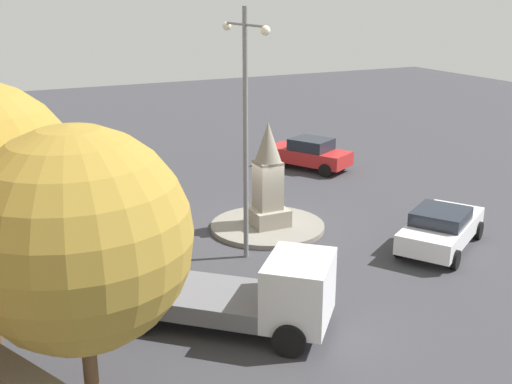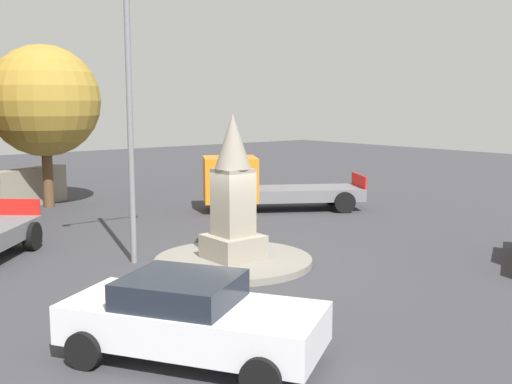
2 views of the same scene
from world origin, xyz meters
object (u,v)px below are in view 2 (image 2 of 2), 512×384
Objects in this scene: truck_orange_waiting at (261,185)px; tree_far_corner at (44,101)px; car_white_parked_left at (191,317)px; streetlamp at (129,84)px; monument at (233,194)px.

truck_orange_waiting is 0.97× the size of tree_far_corner.
car_white_parked_left is at bearing -102.51° from tree_far_corner.
truck_orange_waiting is at bearing -43.78° from tree_far_corner.
streetlamp is 1.73× the size of car_white_parked_left.
streetlamp reaches higher than car_white_parked_left.
streetlamp reaches higher than tree_far_corner.
truck_orange_waiting is (10.13, 10.57, 0.28)m from car_white_parked_left.
monument is 0.58× the size of tree_far_corner.
monument is 0.83× the size of car_white_parked_left.
streetlamp is at bearing -151.89° from truck_orange_waiting.
monument is at bearing -42.25° from streetlamp.
monument is 6.31m from car_white_parked_left.
streetlamp is at bearing 70.63° from car_white_parked_left.
truck_orange_waiting is (7.90, 4.22, -3.79)m from streetlamp.
car_white_parked_left is at bearing -133.23° from monument.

